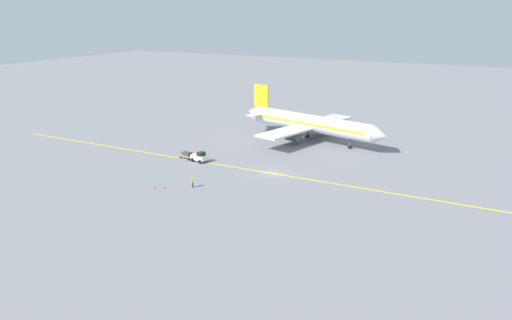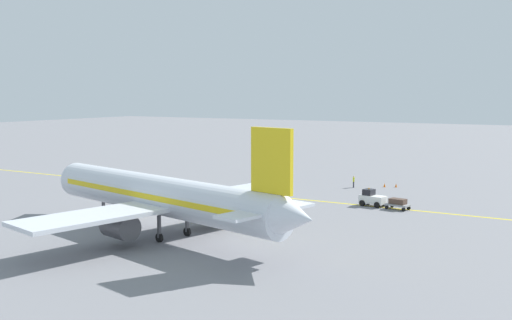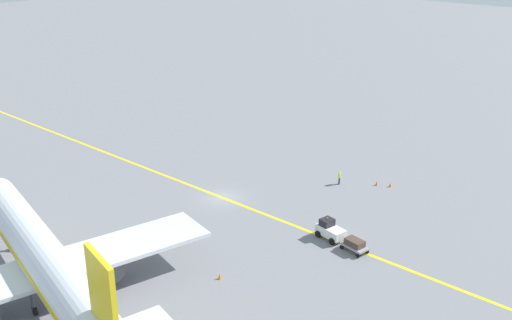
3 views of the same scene
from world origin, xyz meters
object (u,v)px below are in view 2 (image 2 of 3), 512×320
(traffic_cone_near_nose, at_px, (396,185))
(traffic_cone_far_edge, at_px, (385,185))
(baggage_cart_trailing, at_px, (398,203))
(airplane_at_gate, at_px, (162,197))
(ground_crew_worker, at_px, (354,181))
(baggage_tug_white, at_px, (372,198))
(traffic_cone_by_wingtip, at_px, (207,212))
(traffic_cone_mid_apron, at_px, (302,220))

(traffic_cone_near_nose, relative_size, traffic_cone_far_edge, 1.00)
(baggage_cart_trailing, bearing_deg, traffic_cone_near_nose, 17.26)
(traffic_cone_near_nose, xyz_separation_m, traffic_cone_far_edge, (-0.68, 1.45, 0.00))
(airplane_at_gate, relative_size, baggage_cart_trailing, 12.49)
(ground_crew_worker, relative_size, traffic_cone_near_nose, 3.05)
(airplane_at_gate, bearing_deg, baggage_cart_trailing, -32.86)
(baggage_tug_white, xyz_separation_m, traffic_cone_by_wingtip, (-13.67, 14.14, -0.63))
(airplane_at_gate, bearing_deg, traffic_cone_by_wingtip, 12.20)
(airplane_at_gate, distance_m, traffic_cone_near_nose, 40.76)
(traffic_cone_mid_apron, xyz_separation_m, traffic_cone_far_edge, (27.15, -0.01, 0.00))
(baggage_tug_white, xyz_separation_m, traffic_cone_mid_apron, (-12.56, 3.15, -0.63))
(baggage_tug_white, height_order, baggage_cart_trailing, baggage_tug_white)
(baggage_tug_white, distance_m, traffic_cone_far_edge, 14.94)
(baggage_tug_white, xyz_separation_m, traffic_cone_far_edge, (14.59, 3.14, -0.63))
(airplane_at_gate, relative_size, traffic_cone_far_edge, 63.88)
(baggage_cart_trailing, distance_m, traffic_cone_near_nose, 16.63)
(airplane_at_gate, height_order, traffic_cone_far_edge, airplane_at_gate)
(ground_crew_worker, height_order, traffic_cone_by_wingtip, ground_crew_worker)
(traffic_cone_near_nose, distance_m, traffic_cone_far_edge, 1.60)
(baggage_cart_trailing, distance_m, ground_crew_worker, 16.09)
(traffic_cone_mid_apron, xyz_separation_m, traffic_cone_by_wingtip, (-1.11, 10.99, 0.00))
(airplane_at_gate, xyz_separation_m, baggage_cart_trailing, (23.43, -15.14, -2.95))
(airplane_at_gate, distance_m, traffic_cone_far_edge, 39.76)
(traffic_cone_mid_apron, relative_size, traffic_cone_far_edge, 1.00)
(baggage_tug_white, xyz_separation_m, traffic_cone_near_nose, (15.27, 1.69, -0.63))
(baggage_cart_trailing, relative_size, traffic_cone_mid_apron, 5.11)
(baggage_cart_trailing, height_order, traffic_cone_far_edge, baggage_cart_trailing)
(baggage_tug_white, height_order, traffic_cone_near_nose, baggage_tug_white)
(airplane_at_gate, bearing_deg, traffic_cone_mid_apron, -37.29)
(traffic_cone_far_edge, bearing_deg, traffic_cone_mid_apron, 179.97)
(baggage_cart_trailing, bearing_deg, airplane_at_gate, 147.14)
(baggage_cart_trailing, relative_size, traffic_cone_far_edge, 5.11)
(traffic_cone_near_nose, height_order, traffic_cone_mid_apron, same)
(traffic_cone_near_nose, xyz_separation_m, traffic_cone_by_wingtip, (-28.94, 12.45, 0.00))
(ground_crew_worker, bearing_deg, traffic_cone_near_nose, -57.09)
(airplane_at_gate, relative_size, traffic_cone_near_nose, 63.88)
(baggage_cart_trailing, height_order, ground_crew_worker, ground_crew_worker)
(baggage_cart_trailing, height_order, traffic_cone_near_nose, baggage_cart_trailing)
(airplane_at_gate, xyz_separation_m, traffic_cone_mid_apron, (11.48, -8.74, -3.43))
(airplane_at_gate, distance_m, baggage_cart_trailing, 28.05)
(baggage_cart_trailing, relative_size, traffic_cone_near_nose, 5.11)
(ground_crew_worker, bearing_deg, traffic_cone_mid_apron, -171.59)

